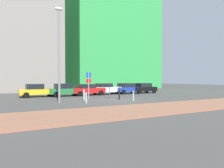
# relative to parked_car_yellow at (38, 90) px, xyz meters

# --- Properties ---
(ground_plane) EXTENTS (120.00, 120.00, 0.00)m
(ground_plane) POSITION_rel_parked_car_yellow_xyz_m (6.70, -7.40, -0.77)
(ground_plane) COLOR #4C4947
(sidewalk_brick) EXTENTS (40.00, 4.39, 0.14)m
(sidewalk_brick) POSITION_rel_parked_car_yellow_xyz_m (6.70, -14.25, -0.70)
(sidewalk_brick) COLOR #9E664C
(sidewalk_brick) RESTS_ON ground
(parked_car_yellow) EXTENTS (4.33, 2.07, 1.53)m
(parked_car_yellow) POSITION_rel_parked_car_yellow_xyz_m (0.00, 0.00, 0.00)
(parked_car_yellow) COLOR gold
(parked_car_yellow) RESTS_ON ground
(parked_car_green) EXTENTS (4.11, 2.11, 1.55)m
(parked_car_green) POSITION_rel_parked_car_yellow_xyz_m (3.11, -0.44, 0.01)
(parked_car_green) COLOR #237238
(parked_car_green) RESTS_ON ground
(parked_car_red) EXTENTS (4.43, 2.25, 1.46)m
(parked_car_red) POSITION_rel_parked_car_yellow_xyz_m (6.07, -0.47, -0.01)
(parked_car_red) COLOR red
(parked_car_red) RESTS_ON ground
(parked_car_white) EXTENTS (4.42, 2.20, 1.51)m
(parked_car_white) POSITION_rel_parked_car_yellow_xyz_m (8.95, -0.08, 0.00)
(parked_car_white) COLOR white
(parked_car_white) RESTS_ON ground
(parked_car_blue) EXTENTS (4.23, 2.18, 1.51)m
(parked_car_blue) POSITION_rel_parked_car_yellow_xyz_m (12.27, -0.30, 0.02)
(parked_car_blue) COLOR #1E389E
(parked_car_blue) RESTS_ON ground
(parked_car_black) EXTENTS (4.17, 2.16, 1.50)m
(parked_car_black) POSITION_rel_parked_car_yellow_xyz_m (15.05, -0.34, 0.01)
(parked_car_black) COLOR black
(parked_car_black) RESTS_ON ground
(parking_sign_post) EXTENTS (0.60, 0.10, 2.84)m
(parking_sign_post) POSITION_rel_parked_car_yellow_xyz_m (4.54, -4.75, 1.02)
(parking_sign_post) COLOR gray
(parking_sign_post) RESTS_ON ground
(parking_meter) EXTENTS (0.18, 0.14, 1.53)m
(parking_meter) POSITION_rel_parked_car_yellow_xyz_m (6.35, -6.05, 0.21)
(parking_meter) COLOR #4C4C51
(parking_meter) RESTS_ON ground
(street_lamp) EXTENTS (0.70, 0.36, 8.29)m
(street_lamp) POSITION_rel_parked_car_yellow_xyz_m (0.75, -7.46, 4.02)
(street_lamp) COLOR gray
(street_lamp) RESTS_ON ground
(traffic_bollard_near) EXTENTS (0.12, 0.12, 0.96)m
(traffic_bollard_near) POSITION_rel_parked_car_yellow_xyz_m (7.54, -8.83, -0.29)
(traffic_bollard_near) COLOR #B7B7BC
(traffic_bollard_near) RESTS_ON ground
(traffic_bollard_mid) EXTENTS (0.17, 0.17, 1.08)m
(traffic_bollard_mid) POSITION_rel_parked_car_yellow_xyz_m (3.58, -5.91, -0.23)
(traffic_bollard_mid) COLOR #B7B7BC
(traffic_bollard_mid) RESTS_ON ground
(traffic_bollard_far) EXTENTS (0.17, 0.17, 1.02)m
(traffic_bollard_far) POSITION_rel_parked_car_yellow_xyz_m (6.95, -7.13, -0.26)
(traffic_bollard_far) COLOR black
(traffic_bollard_far) RESTS_ON ground
(traffic_bollard_edge) EXTENTS (0.16, 0.16, 0.91)m
(traffic_bollard_edge) POSITION_rel_parked_car_yellow_xyz_m (2.84, -8.49, -0.31)
(traffic_bollard_edge) COLOR #B7B7BC
(traffic_bollard_edge) RESTS_ON ground
(building_colorful_midrise) EXTENTS (19.85, 14.71, 25.13)m
(building_colorful_midrise) POSITION_rel_parked_car_yellow_xyz_m (19.03, 18.68, 11.79)
(building_colorful_midrise) COLOR green
(building_colorful_midrise) RESTS_ON ground
(building_under_construction) EXTENTS (14.00, 15.67, 23.39)m
(building_under_construction) POSITION_rel_parked_car_yellow_xyz_m (-1.36, 16.53, 10.92)
(building_under_construction) COLOR gray
(building_under_construction) RESTS_ON ground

